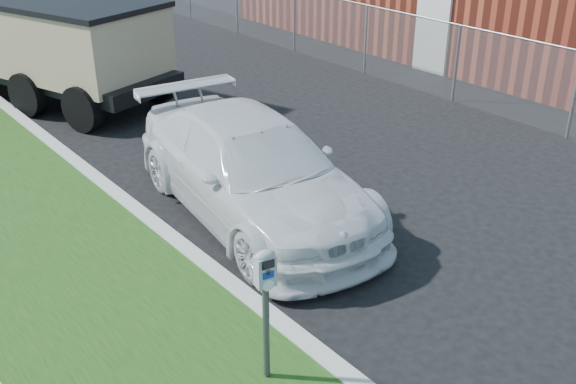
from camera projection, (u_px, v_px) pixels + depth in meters
ground at (404, 250)px, 9.93m from camera, size 120.00×120.00×0.00m
chainlink_fence at (366, 26)px, 17.64m from camera, size 0.06×30.06×30.00m
parking_meter at (265, 287)px, 6.82m from camera, size 0.24×0.18×1.57m
white_wagon at (251, 168)px, 10.64m from camera, size 2.89×5.70×1.58m
dump_truck at (39, 38)px, 15.81m from camera, size 4.26×6.83×2.52m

